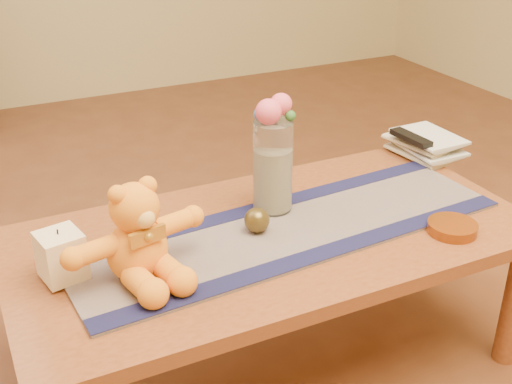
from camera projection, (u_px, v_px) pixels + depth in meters
name	position (u px, v px, depth m)	size (l,w,h in m)	color
floor	(271.00, 362.00, 1.96)	(5.50, 5.50, 0.00)	#572C18
coffee_table_top	(273.00, 238.00, 1.77)	(1.40, 0.70, 0.04)	brown
table_leg_bl	(24.00, 310.00, 1.85)	(0.07, 0.07, 0.41)	brown
table_leg_br	(393.00, 216.00, 2.36)	(0.07, 0.07, 0.41)	brown
persian_runner	(290.00, 230.00, 1.76)	(1.20, 0.35, 0.01)	#161D40
runner_border_near	(321.00, 253.00, 1.65)	(1.20, 0.06, 0.00)	#14143C
runner_border_far	(263.00, 207.00, 1.87)	(1.20, 0.06, 0.00)	#14143C
teddy_bear	(136.00, 231.00, 1.52)	(0.34, 0.28, 0.23)	orange
pillar_candle	(61.00, 256.00, 1.53)	(0.10, 0.10, 0.12)	#FFE5BB
candle_wick	(58.00, 232.00, 1.50)	(0.00, 0.00, 0.01)	black
glass_vase	(273.00, 166.00, 1.81)	(0.11, 0.11, 0.26)	silver
potpourri_fill	(273.00, 179.00, 1.83)	(0.09, 0.09, 0.18)	beige
rose_left	(268.00, 112.00, 1.72)	(0.07, 0.07, 0.07)	#F05472
rose_right	(281.00, 104.00, 1.74)	(0.06, 0.06, 0.06)	#F05472
blue_flower_back	(271.00, 108.00, 1.77)	(0.04, 0.04, 0.04)	#4C65A4
blue_flower_side	(260.00, 114.00, 1.75)	(0.04, 0.04, 0.04)	#4C65A4
leaf_sprig	(290.00, 116.00, 1.74)	(0.03, 0.03, 0.03)	#33662D
bronze_ball	(257.00, 220.00, 1.73)	(0.07, 0.07, 0.07)	#4E3E1A
book_bottom	(406.00, 158.00, 2.18)	(0.17, 0.22, 0.02)	beige
book_lower	(409.00, 152.00, 2.17)	(0.16, 0.22, 0.02)	beige
book_upper	(406.00, 147.00, 2.17)	(0.17, 0.22, 0.02)	beige
book_top	(410.00, 142.00, 2.16)	(0.16, 0.22, 0.02)	beige
tv_remote	(411.00, 138.00, 2.14)	(0.04, 0.16, 0.02)	black
amber_dish	(452.00, 228.00, 1.75)	(0.13, 0.13, 0.03)	#BF5914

